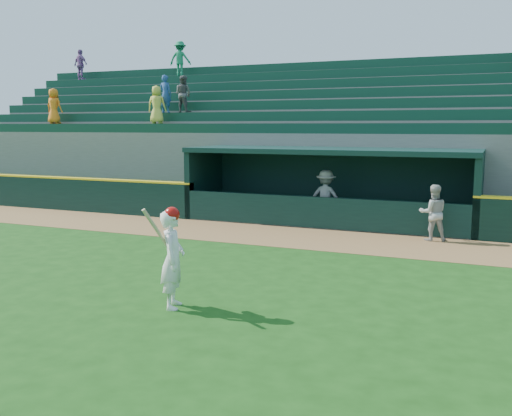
% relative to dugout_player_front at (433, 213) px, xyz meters
% --- Properties ---
extents(ground, '(120.00, 120.00, 0.00)m').
position_rel_dugout_player_front_xyz_m(ground, '(-3.50, -5.94, -0.79)').
color(ground, '#154110').
rests_on(ground, ground).
extents(warning_track, '(40.00, 3.00, 0.01)m').
position_rel_dugout_player_front_xyz_m(warning_track, '(-3.50, -1.04, -0.78)').
color(warning_track, brown).
rests_on(warning_track, ground).
extents(field_wall_left, '(15.50, 0.30, 1.20)m').
position_rel_dugout_player_front_xyz_m(field_wall_left, '(-15.75, 0.61, -0.19)').
color(field_wall_left, black).
rests_on(field_wall_left, ground).
extents(wall_stripe_left, '(15.50, 0.32, 0.06)m').
position_rel_dugout_player_front_xyz_m(wall_stripe_left, '(-15.75, 0.61, 0.44)').
color(wall_stripe_left, yellow).
rests_on(wall_stripe_left, field_wall_left).
extents(dugout_player_front, '(0.91, 0.80, 1.58)m').
position_rel_dugout_player_front_xyz_m(dugout_player_front, '(0.00, 0.00, 0.00)').
color(dugout_player_front, '#ACACA6').
rests_on(dugout_player_front, ground).
extents(dugout_player_inside, '(1.15, 0.67, 1.76)m').
position_rel_dugout_player_front_xyz_m(dugout_player_inside, '(-3.53, 1.55, 0.09)').
color(dugout_player_inside, '#A0A09B').
rests_on(dugout_player_inside, ground).
extents(dugout, '(9.40, 2.80, 2.46)m').
position_rel_dugout_player_front_xyz_m(dugout, '(-3.50, 2.06, 0.57)').
color(dugout, slate).
rests_on(dugout, ground).
extents(stands, '(34.50, 6.25, 7.14)m').
position_rel_dugout_player_front_xyz_m(stands, '(-3.53, 6.63, 1.60)').
color(stands, slate).
rests_on(stands, ground).
extents(batter_at_plate, '(0.64, 0.82, 1.81)m').
position_rel_dugout_player_front_xyz_m(batter_at_plate, '(-3.55, -7.94, 0.11)').
color(batter_at_plate, white).
rests_on(batter_at_plate, ground).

